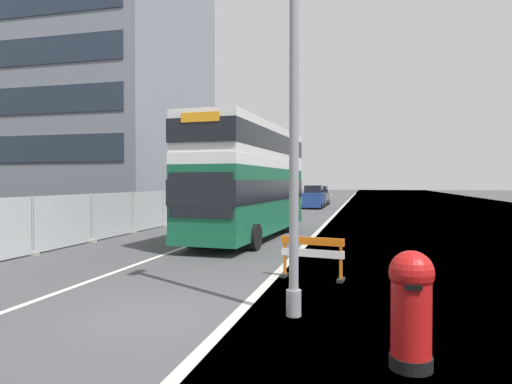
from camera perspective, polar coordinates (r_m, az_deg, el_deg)
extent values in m
cube|color=#424244|center=(9.01, -13.07, -15.54)|extent=(140.00, 280.00, 0.10)
cube|color=#B2AFA8|center=(8.45, -3.44, -16.34)|extent=(0.24, 196.00, 0.01)
cube|color=silver|center=(10.64, -27.88, -12.77)|extent=(0.16, 168.00, 0.01)
cube|color=#145638|center=(20.13, -0.79, -0.97)|extent=(3.17, 10.82, 2.81)
cube|color=silver|center=(20.13, -0.79, 3.60)|extent=(3.17, 10.82, 0.40)
cube|color=silver|center=(20.19, -0.79, 6.30)|extent=(3.14, 10.71, 1.50)
cube|color=black|center=(20.12, -0.79, 0.23)|extent=(3.20, 10.92, 0.90)
cube|color=black|center=(20.19, -0.79, 6.30)|extent=(3.19, 10.87, 0.83)
cube|color=black|center=(15.12, -7.12, -0.41)|extent=(2.34, 0.20, 1.55)
cube|color=orange|center=(15.27, -7.15, 9.47)|extent=(1.40, 0.14, 0.32)
cube|color=#145638|center=(20.22, -0.79, -4.44)|extent=(3.20, 10.92, 0.36)
cylinder|color=black|center=(17.63, -8.12, -5.40)|extent=(0.36, 1.02, 1.00)
cylinder|color=black|center=(16.70, -0.17, -5.77)|extent=(0.36, 1.02, 1.00)
cylinder|color=black|center=(23.40, -1.52, -3.73)|extent=(0.36, 1.02, 1.00)
cylinder|color=black|center=(22.71, 4.59, -3.89)|extent=(0.36, 1.02, 1.00)
cylinder|color=gray|center=(8.65, 4.89, 12.60)|extent=(0.18, 0.18, 8.50)
cylinder|color=gray|center=(8.79, 4.83, -13.91)|extent=(0.29, 0.29, 0.50)
cylinder|color=black|center=(6.87, 19.14, -19.81)|extent=(0.58, 0.58, 0.18)
cylinder|color=#B71414|center=(6.66, 19.18, -14.51)|extent=(0.54, 0.54, 1.14)
sphere|color=#B71414|center=(6.53, 19.22, -9.71)|extent=(0.61, 0.61, 0.61)
cube|color=black|center=(6.29, 19.45, -11.44)|extent=(0.22, 0.03, 0.07)
cube|color=orange|center=(11.89, 7.19, -6.23)|extent=(1.68, 0.36, 0.20)
cube|color=white|center=(11.93, 7.18, -7.76)|extent=(1.68, 0.36, 0.20)
cube|color=orange|center=(12.19, 3.71, -8.41)|extent=(0.08, 0.08, 1.00)
cube|color=black|center=(12.28, 3.70, -10.52)|extent=(0.21, 0.46, 0.08)
cube|color=orange|center=(11.78, 10.78, -8.78)|extent=(0.08, 0.08, 1.00)
cube|color=black|center=(11.86, 10.77, -10.96)|extent=(0.21, 0.46, 0.08)
cube|color=#A8AAAD|center=(18.70, -23.25, -3.42)|extent=(0.04, 3.26, 2.00)
cube|color=#A8AAAD|center=(21.50, -17.76, -2.77)|extent=(0.04, 3.26, 2.00)
cube|color=#A8AAAD|center=(24.45, -13.56, -2.26)|extent=(0.04, 3.26, 2.00)
cube|color=#A8AAAD|center=(27.51, -10.29, -1.85)|extent=(0.04, 3.26, 2.00)
cylinder|color=#939699|center=(17.38, -26.64, -3.80)|extent=(0.06, 0.06, 2.10)
cube|color=gray|center=(17.49, -26.61, -7.04)|extent=(0.44, 0.20, 0.12)
cylinder|color=#939699|center=(20.08, -20.31, -3.08)|extent=(0.06, 0.06, 2.10)
cube|color=gray|center=(20.17, -20.29, -5.88)|extent=(0.44, 0.20, 0.12)
cylinder|color=#939699|center=(22.96, -15.53, -2.50)|extent=(0.06, 0.06, 2.10)
cube|color=gray|center=(23.04, -15.51, -4.96)|extent=(0.44, 0.20, 0.12)
cylinder|color=#939699|center=(25.97, -11.83, -2.04)|extent=(0.06, 0.06, 2.10)
cube|color=gray|center=(26.04, -11.82, -4.22)|extent=(0.44, 0.20, 0.12)
cylinder|color=#939699|center=(29.06, -8.92, -1.68)|extent=(0.06, 0.06, 2.10)
cube|color=gray|center=(29.13, -8.91, -3.62)|extent=(0.44, 0.20, 0.12)
cube|color=navy|center=(35.58, 0.10, -1.62)|extent=(1.85, 4.41, 1.12)
cube|color=black|center=(35.54, 0.10, -0.17)|extent=(1.70, 2.43, 0.69)
cylinder|color=black|center=(36.73, 2.01, -2.21)|extent=(0.20, 0.60, 0.60)
cylinder|color=black|center=(37.15, -0.78, -2.17)|extent=(0.20, 0.60, 0.60)
cylinder|color=black|center=(34.06, 1.06, -2.49)|extent=(0.20, 0.60, 0.60)
cylinder|color=black|center=(34.52, -1.93, -2.44)|extent=(0.20, 0.60, 0.60)
cube|color=navy|center=(43.34, 7.39, -0.96)|extent=(1.72, 4.15, 1.34)
cube|color=black|center=(43.31, 7.39, 0.39)|extent=(1.58, 2.28, 0.69)
cylinder|color=black|center=(44.55, 8.67, -1.61)|extent=(0.20, 0.60, 0.60)
cylinder|color=black|center=(44.74, 6.47, -1.59)|extent=(0.20, 0.60, 0.60)
cylinder|color=black|center=(41.99, 8.35, -1.79)|extent=(0.20, 0.60, 0.60)
cylinder|color=black|center=(42.20, 6.02, -1.76)|extent=(0.20, 0.60, 0.60)
cube|color=slate|center=(49.39, 8.04, -0.79)|extent=(1.88, 4.59, 1.16)
cube|color=black|center=(49.36, 8.05, 0.32)|extent=(1.73, 2.53, 0.75)
cylinder|color=black|center=(50.74, 9.26, -1.26)|extent=(0.20, 0.60, 0.60)
cylinder|color=black|center=(50.92, 7.15, -1.24)|extent=(0.20, 0.60, 0.60)
cylinder|color=black|center=(47.90, 8.99, -1.41)|extent=(0.20, 0.60, 0.60)
cylinder|color=black|center=(48.10, 6.75, -1.39)|extent=(0.20, 0.60, 0.60)
cylinder|color=#4C3D2D|center=(40.71, -11.46, 0.26)|extent=(0.39, 0.39, 3.65)
cylinder|color=#4C3D2D|center=(40.24, -10.71, 1.57)|extent=(1.47, 0.55, 1.12)
cylinder|color=#4C3D2D|center=(41.34, -10.69, 2.77)|extent=(0.64, 1.74, 1.74)
cylinder|color=#4C3D2D|center=(41.30, -11.57, 2.34)|extent=(0.82, 1.18, 1.15)
cylinder|color=#4C3D2D|center=(40.87, -12.79, 2.04)|extent=(1.94, 0.67, 1.31)
cylinder|color=#4C3D2D|center=(40.26, -12.11, 1.88)|extent=(0.64, 1.38, 1.73)
cylinder|color=#4C3D2D|center=(40.13, -11.28, 2.96)|extent=(0.93, 1.14, 1.59)
cylinder|color=#4C3D2D|center=(55.45, -3.19, 0.67)|extent=(0.30, 0.30, 3.89)
cylinder|color=#4C3D2D|center=(55.31, -2.56, 1.81)|extent=(1.32, 0.19, 0.97)
cylinder|color=#4C3D2D|center=(56.15, -3.08, 2.94)|extent=(0.32, 1.47, 1.68)
cylinder|color=#4C3D2D|center=(55.57, -4.06, 2.71)|extent=(1.74, 0.44, 1.13)
cylinder|color=#4C3D2D|center=(54.74, -3.58, 2.74)|extent=(0.38, 1.70, 1.51)
cube|color=gray|center=(45.01, -26.01, 12.79)|extent=(27.52, 15.52, 23.23)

